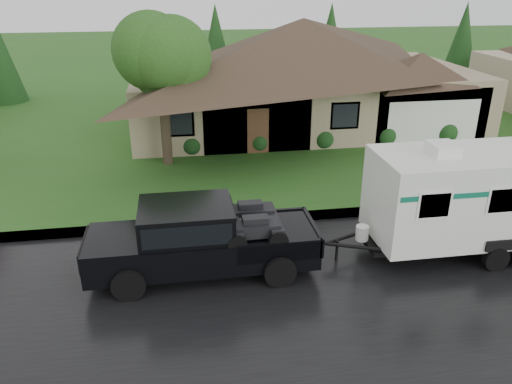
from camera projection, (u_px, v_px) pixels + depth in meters
ground at (344, 248)px, 15.48m from camera, size 140.00×140.00×0.00m
road at (367, 284)px, 13.66m from camera, size 140.00×8.00×0.01m
curb at (324, 214)px, 17.49m from camera, size 140.00×0.50×0.15m
lawn at (262, 120)px, 29.04m from camera, size 140.00×26.00×0.15m
house_main at (308, 60)px, 26.93m from camera, size 19.44×10.80×6.90m
tree_left_green at (161, 59)px, 20.30m from camera, size 3.93×3.93×6.50m
shrub_row at (323, 137)px, 23.94m from camera, size 13.60×1.00×1.00m
pickup_truck at (198, 237)px, 13.81m from camera, size 6.29×2.39×2.10m
travel_trailer at (495, 193)px, 14.80m from camera, size 7.76×2.73×3.48m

